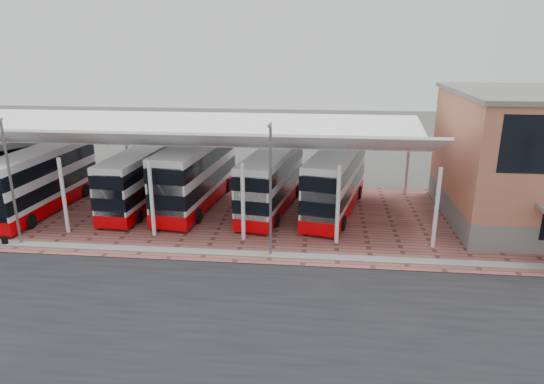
{
  "coord_description": "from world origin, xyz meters",
  "views": [
    {
      "loc": [
        4.84,
        -20.34,
        12.52
      ],
      "look_at": [
        1.91,
        8.03,
        3.49
      ],
      "focal_mm": 32.0,
      "sensor_mm": 36.0,
      "label": 1
    }
  ],
  "objects_px": {
    "bus_1": "(41,181)",
    "bus_2": "(141,179)",
    "bus_3": "(197,174)",
    "bus_4": "(272,181)",
    "bus_5": "(336,181)"
  },
  "relations": [
    {
      "from": "bus_5",
      "to": "bus_3",
      "type": "bearing_deg",
      "value": -169.56
    },
    {
      "from": "bus_5",
      "to": "bus_4",
      "type": "bearing_deg",
      "value": -166.08
    },
    {
      "from": "bus_1",
      "to": "bus_5",
      "type": "distance_m",
      "value": 22.04
    },
    {
      "from": "bus_1",
      "to": "bus_2",
      "type": "distance_m",
      "value": 7.27
    },
    {
      "from": "bus_1",
      "to": "bus_3",
      "type": "height_order",
      "value": "bus_3"
    },
    {
      "from": "bus_1",
      "to": "bus_2",
      "type": "relative_size",
      "value": 1.07
    },
    {
      "from": "bus_2",
      "to": "bus_5",
      "type": "height_order",
      "value": "bus_5"
    },
    {
      "from": "bus_2",
      "to": "bus_5",
      "type": "xyz_separation_m",
      "value": [
        14.86,
        0.44,
        0.16
      ]
    },
    {
      "from": "bus_1",
      "to": "bus_4",
      "type": "xyz_separation_m",
      "value": [
        17.16,
        1.92,
        -0.09
      ]
    },
    {
      "from": "bus_2",
      "to": "bus_4",
      "type": "height_order",
      "value": "bus_4"
    },
    {
      "from": "bus_4",
      "to": "bus_5",
      "type": "bearing_deg",
      "value": 10.45
    },
    {
      "from": "bus_1",
      "to": "bus_4",
      "type": "distance_m",
      "value": 17.27
    },
    {
      "from": "bus_2",
      "to": "bus_4",
      "type": "bearing_deg",
      "value": 5.25
    },
    {
      "from": "bus_3",
      "to": "bus_4",
      "type": "bearing_deg",
      "value": 0.49
    },
    {
      "from": "bus_1",
      "to": "bus_3",
      "type": "xyz_separation_m",
      "value": [
        11.27,
        2.43,
        0.16
      ]
    }
  ]
}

